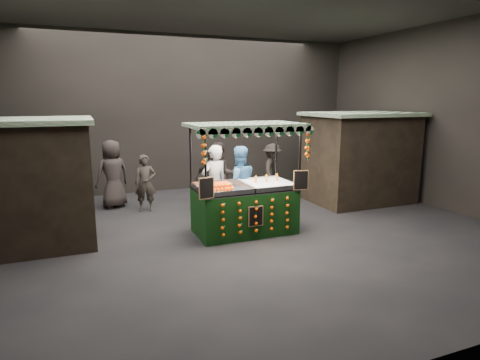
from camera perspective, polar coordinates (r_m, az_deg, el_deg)
name	(u,v)px	position (r m, az deg, el deg)	size (l,w,h in m)	color
ground	(238,233)	(9.16, -0.24, -7.57)	(12.00, 12.00, 0.00)	black
market_hall	(238,79)	(8.67, -0.26, 14.07)	(12.10, 10.10, 5.05)	black
neighbour_stall_left	(18,183)	(9.29, -28.94, -0.40)	(3.00, 2.20, 2.60)	black
neighbour_stall_right	(359,157)	(12.31, 16.49, 3.15)	(3.00, 2.20, 2.60)	black
juice_stall	(246,200)	(9.02, 0.79, -2.82)	(2.55, 1.50, 2.47)	black
vendor_grey	(214,184)	(9.73, -3.65, -0.62)	(0.79, 0.62, 1.91)	gray
vendor_blue	(239,184)	(9.81, -0.17, -0.61)	(0.96, 0.78, 1.87)	navy
shopper_0	(145,183)	(11.06, -13.25, -0.44)	(0.61, 0.45, 1.53)	#2C2924
shopper_1	(220,176)	(10.95, -2.78, 0.57)	(1.00, 0.84, 1.84)	#2B2423
shopper_2	(212,177)	(11.38, -3.95, 0.40)	(0.98, 0.49, 1.62)	black
shopper_3	(272,170)	(12.43, 4.58, 1.40)	(1.10, 1.22, 1.65)	#272420
shopper_4	(113,174)	(11.65, -17.60, 0.81)	(1.07, 0.88, 1.89)	#2C2624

